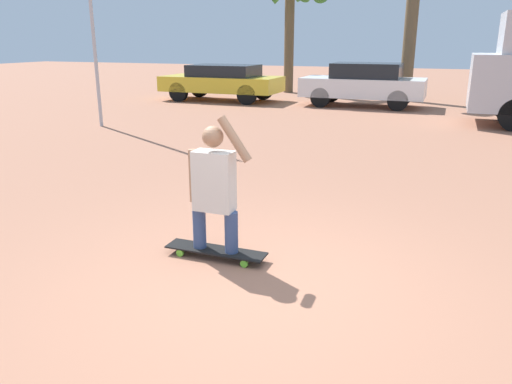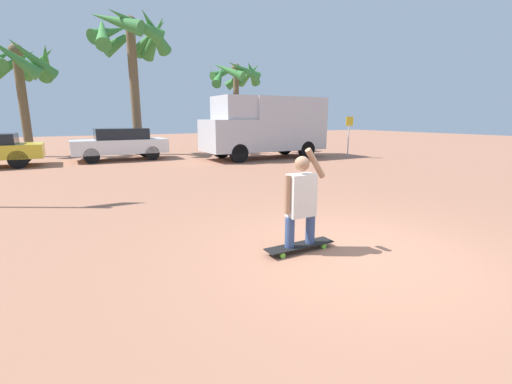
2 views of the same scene
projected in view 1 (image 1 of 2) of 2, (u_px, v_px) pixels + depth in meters
ground_plane at (259, 289)px, 4.68m from camera, size 80.00×80.00×0.00m
skateboard at (216, 251)px, 5.33m from camera, size 1.11×0.26×0.10m
person_skateboarder at (214, 184)px, 5.11m from camera, size 0.70×0.22×1.44m
parked_car_white at (364, 83)px, 17.31m from camera, size 4.18×1.84×1.48m
parked_car_yellow at (222, 81)px, 18.95m from camera, size 4.50×1.93×1.34m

